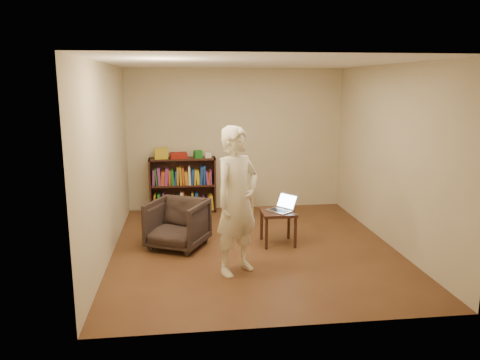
{
  "coord_description": "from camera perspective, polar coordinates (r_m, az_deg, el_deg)",
  "views": [
    {
      "loc": [
        -0.98,
        -6.35,
        2.34
      ],
      "look_at": [
        -0.16,
        0.35,
        0.93
      ],
      "focal_mm": 35.0,
      "sensor_mm": 36.0,
      "label": 1
    }
  ],
  "objects": [
    {
      "name": "person",
      "position": [
        5.73,
        -0.37,
        -2.57
      ],
      "size": [
        0.8,
        0.76,
        1.84
      ],
      "primitive_type": "imported",
      "rotation": [
        0.0,
        0.0,
        0.66
      ],
      "color": "beige",
      "rests_on": "floor"
    },
    {
      "name": "bookshelf",
      "position": [
        8.66,
        -6.97,
        -0.98
      ],
      "size": [
        1.2,
        0.3,
        1.0
      ],
      "color": "black",
      "rests_on": "floor"
    },
    {
      "name": "ceiling",
      "position": [
        6.43,
        1.82,
        14.1
      ],
      "size": [
        4.5,
        4.5,
        0.0
      ],
      "primitive_type": "plane",
      "color": "white",
      "rests_on": "wall_back"
    },
    {
      "name": "wall_left",
      "position": [
        6.52,
        -15.92,
        2.15
      ],
      "size": [
        0.0,
        4.5,
        4.5
      ],
      "primitive_type": "plane",
      "rotation": [
        1.57,
        0.0,
        1.57
      ],
      "color": "beige",
      "rests_on": "floor"
    },
    {
      "name": "stool",
      "position": [
        8.43,
        0.53,
        -1.54
      ],
      "size": [
        0.34,
        0.34,
        0.49
      ],
      "color": "tan",
      "rests_on": "floor"
    },
    {
      "name": "wall_back",
      "position": [
        8.72,
        -0.5,
        4.94
      ],
      "size": [
        4.0,
        0.0,
        4.0
      ],
      "primitive_type": "plane",
      "rotation": [
        1.57,
        0.0,
        0.0
      ],
      "color": "beige",
      "rests_on": "floor"
    },
    {
      "name": "box_yellow",
      "position": [
        8.51,
        -9.6,
        3.22
      ],
      "size": [
        0.25,
        0.2,
        0.19
      ],
      "primitive_type": "cube",
      "rotation": [
        0.0,
        0.0,
        0.12
      ],
      "color": "gold",
      "rests_on": "bookshelf"
    },
    {
      "name": "floor",
      "position": [
        6.84,
        1.68,
        -8.22
      ],
      "size": [
        4.5,
        4.5,
        0.0
      ],
      "primitive_type": "plane",
      "color": "#4D2B18",
      "rests_on": "ground"
    },
    {
      "name": "box_white",
      "position": [
        8.55,
        -3.93,
        3.05
      ],
      "size": [
        0.12,
        0.12,
        0.09
      ],
      "primitive_type": "cube",
      "rotation": [
        0.0,
        0.0,
        0.05
      ],
      "color": "white",
      "rests_on": "bookshelf"
    },
    {
      "name": "wall_right",
      "position": [
        7.09,
        17.95,
        2.78
      ],
      "size": [
        0.0,
        4.5,
        4.5
      ],
      "primitive_type": "plane",
      "rotation": [
        1.57,
        0.0,
        -1.57
      ],
      "color": "beige",
      "rests_on": "floor"
    },
    {
      "name": "box_green",
      "position": [
        8.51,
        -5.15,
        3.15
      ],
      "size": [
        0.17,
        0.17,
        0.14
      ],
      "primitive_type": "cube",
      "rotation": [
        0.0,
        0.0,
        0.24
      ],
      "color": "#1B671C",
      "rests_on": "bookshelf"
    },
    {
      "name": "laptop",
      "position": [
        6.9,
        5.18,
        -3.3
      ],
      "size": [
        0.48,
        0.48,
        0.23
      ],
      "rotation": [
        0.0,
        0.0,
        -0.92
      ],
      "color": "#B4B4B9",
      "rests_on": "side_table"
    },
    {
      "name": "side_table",
      "position": [
        6.89,
        4.67,
        -4.49
      ],
      "size": [
        0.48,
        0.48,
        0.5
      ],
      "color": "black",
      "rests_on": "floor"
    },
    {
      "name": "armchair",
      "position": [
        6.8,
        -7.62,
        -5.34
      ],
      "size": [
        1.01,
        1.02,
        0.7
      ],
      "primitive_type": "imported",
      "rotation": [
        0.0,
        0.0,
        -0.46
      ],
      "color": "black",
      "rests_on": "floor"
    },
    {
      "name": "red_cloth",
      "position": [
        8.52,
        -7.52,
        2.98
      ],
      "size": [
        0.33,
        0.26,
        0.1
      ],
      "primitive_type": "cube",
      "rotation": [
        0.0,
        0.0,
        0.12
      ],
      "color": "maroon",
      "rests_on": "bookshelf"
    }
  ]
}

